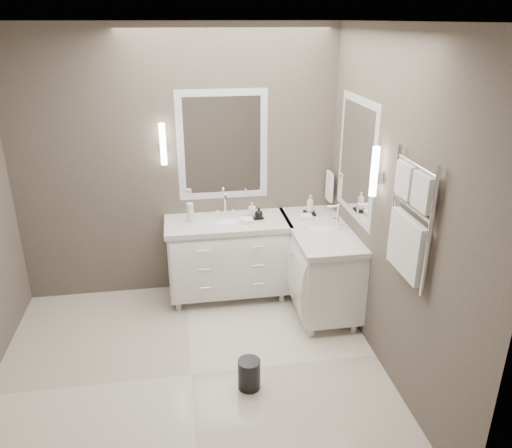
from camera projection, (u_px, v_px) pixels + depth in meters
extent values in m
cube|color=silver|center=(191.00, 375.00, 4.11)|extent=(3.20, 3.00, 0.01)
cube|color=white|center=(169.00, 21.00, 3.08)|extent=(3.20, 3.00, 0.01)
cube|color=#574E45|center=(178.00, 167.00, 4.97)|extent=(3.20, 0.01, 2.70)
cube|color=#574E45|center=(190.00, 350.00, 2.22)|extent=(3.20, 0.01, 2.70)
cube|color=#574E45|center=(392.00, 211.00, 3.83)|extent=(0.01, 3.00, 2.70)
cube|color=white|center=(228.00, 257.00, 5.12)|extent=(1.20, 0.55, 0.70)
cube|color=silver|center=(227.00, 223.00, 4.98)|extent=(1.24, 0.59, 0.05)
ellipsoid|color=white|center=(227.00, 224.00, 4.98)|extent=(0.36, 0.28, 0.12)
cylinder|color=white|center=(225.00, 205.00, 5.07)|extent=(0.02, 0.02, 0.22)
cube|color=white|center=(319.00, 265.00, 4.96)|extent=(0.55, 1.20, 0.70)
cube|color=silver|center=(321.00, 230.00, 4.81)|extent=(0.59, 1.24, 0.05)
ellipsoid|color=white|center=(321.00, 232.00, 4.82)|extent=(0.36, 0.28, 0.12)
cylinder|color=white|center=(338.00, 216.00, 4.79)|extent=(0.02, 0.02, 0.22)
cube|color=white|center=(223.00, 146.00, 4.94)|extent=(0.90, 0.02, 1.10)
cube|color=white|center=(223.00, 146.00, 4.94)|extent=(0.77, 0.02, 0.96)
cube|color=white|center=(356.00, 159.00, 4.48)|extent=(0.02, 0.90, 1.10)
cube|color=white|center=(356.00, 159.00, 4.48)|extent=(0.02, 0.90, 0.96)
cube|color=white|center=(163.00, 149.00, 4.80)|extent=(0.05, 0.05, 0.10)
cylinder|color=white|center=(163.00, 144.00, 4.78)|extent=(0.06, 0.06, 0.40)
cube|color=white|center=(374.00, 178.00, 3.95)|extent=(0.05, 0.05, 0.10)
cylinder|color=white|center=(374.00, 172.00, 3.93)|extent=(0.06, 0.06, 0.40)
cylinder|color=white|center=(331.00, 173.00, 5.10)|extent=(0.02, 0.22, 0.02)
cube|color=white|center=(329.00, 186.00, 5.15)|extent=(0.03, 0.17, 0.30)
cylinder|color=white|center=(430.00, 234.00, 3.17)|extent=(0.03, 0.03, 0.90)
cylinder|color=white|center=(394.00, 204.00, 3.67)|extent=(0.03, 0.03, 0.90)
cube|color=white|center=(423.00, 192.00, 3.22)|extent=(0.06, 0.22, 0.24)
cube|color=white|center=(406.00, 180.00, 3.45)|extent=(0.06, 0.22, 0.24)
cube|color=white|center=(406.00, 246.00, 3.50)|extent=(0.06, 0.46, 0.42)
cylinder|color=black|center=(249.00, 374.00, 3.93)|extent=(0.21, 0.21, 0.25)
cube|color=black|center=(255.00, 217.00, 5.02)|extent=(0.16, 0.13, 0.02)
cube|color=black|center=(310.00, 213.00, 5.13)|extent=(0.11, 0.15, 0.02)
cylinder|color=silver|center=(190.00, 213.00, 4.91)|extent=(0.09, 0.09, 0.19)
imported|color=white|center=(252.00, 209.00, 5.01)|extent=(0.08, 0.08, 0.14)
imported|color=black|center=(259.00, 212.00, 4.98)|extent=(0.09, 0.09, 0.10)
imported|color=white|center=(310.00, 204.00, 5.10)|extent=(0.09, 0.09, 0.18)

